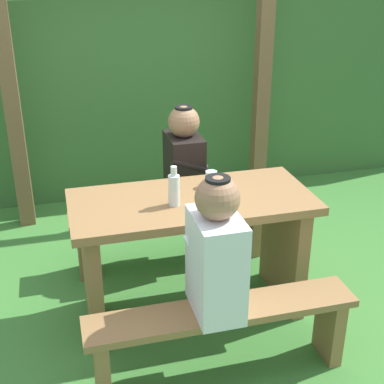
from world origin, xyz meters
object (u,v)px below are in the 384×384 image
Objects in this scene: bench_near at (222,328)px; drinking_glass at (211,179)px; person_white_shirt at (216,252)px; person_black_coat at (184,162)px; bench_far at (170,223)px; picnic_table at (192,237)px; bottle_left at (174,189)px.

drinking_glass is (0.15, 0.72, 0.51)m from bench_near.
person_white_shirt and person_black_coat have the same top height.
drinking_glass is at bearing -71.88° from bench_far.
picnic_table is at bearing 86.18° from person_white_shirt.
person_white_shirt is at bearing -104.98° from drinking_glass.
picnic_table is at bearing 27.94° from bottle_left.
bench_near is 1.19m from bench_far.
drinking_glass is 0.34m from bottle_left.
bench_near is 6.07× the size of bottle_left.
bench_far is 1.95× the size of person_black_coat.
bench_near is 1.95× the size of person_black_coat.
bench_far is (0.00, 1.19, 0.00)m from bench_near.
bench_far is at bearing 108.12° from drinking_glass.
picnic_table is 0.36m from drinking_glass.
person_black_coat is at bearing -1.85° from bench_far.
bottle_left is at bearing -144.95° from drinking_glass.
person_white_shirt is (-0.04, 0.00, 0.45)m from bench_near.
bench_near is at bearing -90.00° from bench_far.
person_black_coat is at bearing 83.15° from person_white_shirt.
drinking_glass is (0.15, -0.47, 0.51)m from bench_far.
person_black_coat is (0.10, -0.00, 0.45)m from bench_far.
bench_far is at bearing 90.00° from picnic_table.
drinking_glass is at bearing 39.86° from picnic_table.
person_black_coat is 3.12× the size of bottle_left.
bench_near is at bearing -4.79° from person_white_shirt.
picnic_table is 1.00× the size of bench_far.
bench_far is 0.88m from bottle_left.
picnic_table is 0.65m from person_black_coat.
drinking_glass is at bearing -83.82° from person_black_coat.
person_white_shirt is 1.00× the size of person_black_coat.
bottle_left is (-0.27, -0.19, 0.05)m from drinking_glass.
bench_far is 0.47m from person_black_coat.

